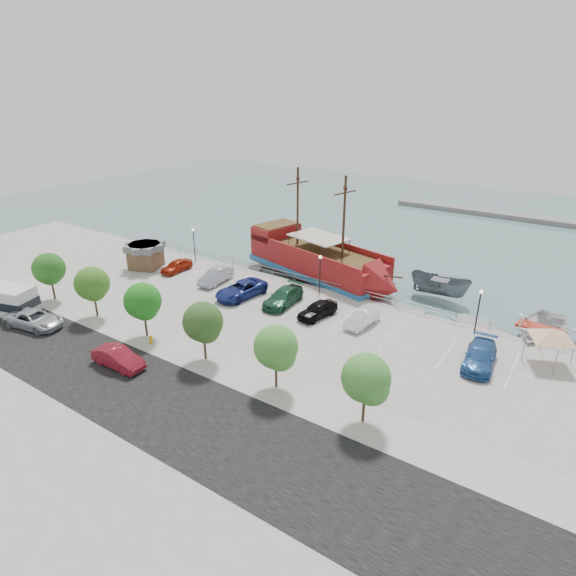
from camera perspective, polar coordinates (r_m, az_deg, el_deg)
The scene contains 33 objects.
ground at distance 46.68m, azimuth -0.35°, elevation -4.46°, with size 160.00×160.00×0.00m, color slate.
land_slab at distance 34.15m, azimuth -21.53°, elevation -17.26°, with size 100.00×58.00×1.20m, color gray.
street at distance 36.03m, azimuth -15.16°, elevation -12.73°, with size 100.00×8.00×0.04m, color black.
sidewalk at distance 39.40m, azimuth -8.64°, elevation -8.72°, with size 100.00×4.00×0.05m, color #A09C92.
seawall_railing at distance 52.05m, azimuth 4.47°, elevation 0.36°, with size 50.00×0.06×1.00m.
far_shore at distance 92.64m, azimuth 24.89°, elevation 7.78°, with size 40.00×3.00×0.80m, color gray.
pirate_ship at distance 55.90m, azimuth 4.54°, elevation 2.77°, with size 21.53×10.53×13.33m.
patrol_boat at distance 54.30m, azimuth 17.50°, elevation 0.01°, with size 2.49×6.62×2.56m, color #555F65.
speedboat at distance 49.54m, azimuth 27.70°, elevation -4.57°, with size 5.64×7.90×1.64m, color silver.
dock_west at distance 60.90m, azimuth -6.17°, elevation 2.40°, with size 6.47×1.85×0.37m, color gray.
dock_mid at distance 50.99m, azimuth 12.29°, elevation -2.28°, with size 6.77×1.93×0.39m, color gray.
dock_east at distance 48.86m, azimuth 22.56°, elevation -4.80°, with size 6.88×1.97×0.39m, color gray.
shed at distance 60.35m, azimuth -16.55°, elevation 3.79°, with size 4.66×4.66×3.00m.
canopy_tent at distance 42.88m, azimuth 28.96°, elevation -4.25°, with size 5.41×5.41×3.46m.
street_van at distance 49.71m, azimuth -27.87°, elevation -3.29°, with size 2.55×5.53×1.54m, color #9FA3A6.
street_sedan at distance 40.39m, azimuth -19.51°, elevation -7.80°, with size 1.63×4.66×1.54m, color maroon.
fire_hydrant at distance 42.95m, azimuth -15.94°, elevation -5.90°, with size 0.27×0.27×0.79m.
lamp_post_left at distance 60.59m, azimuth -11.11°, elevation 5.74°, with size 0.36×0.36×4.28m.
lamp_post_mid at distance 50.10m, azimuth 3.82°, elevation 2.42°, with size 0.36×0.36×4.28m.
lamp_post_right at distance 44.97m, azimuth 21.71°, elevation -1.77°, with size 0.36×0.36×4.28m.
tree_a at distance 54.01m, azimuth -26.45°, elevation 1.92°, with size 3.30×3.20×5.00m.
tree_b at distance 48.32m, azimuth -22.16°, elevation 0.33°, with size 3.30×3.20×5.00m.
tree_c at distance 43.02m, azimuth -16.78°, elevation -1.67°, with size 3.30×3.20×5.00m.
tree_d at distance 38.26m, azimuth -9.96°, elevation -4.18°, with size 3.30×3.20×5.00m.
tree_e at distance 34.29m, azimuth -1.32°, elevation -7.24°, with size 3.30×3.20×5.00m.
tree_f at distance 31.39m, azimuth 9.39°, elevation -10.75°, with size 3.30×3.20×5.00m.
parked_car_a at distance 58.39m, azimuth -13.08°, elevation 2.58°, with size 1.67×4.16×1.42m, color #A0210D.
parked_car_b at distance 54.20m, azimuth -8.52°, elevation 1.41°, with size 1.68×4.81×1.58m, color #9599A2.
parked_car_c at distance 50.27m, azimuth -5.57°, elevation -0.18°, with size 2.72×5.90×1.64m, color navy.
parked_car_d at distance 48.31m, azimuth -0.57°, elevation -1.08°, with size 2.25×5.53×1.60m, color #1C4E31.
parked_car_e at distance 45.87m, azimuth 3.53°, elevation -2.58°, with size 1.78×4.43×1.51m, color black.
parked_car_f at distance 44.81m, azimuth 8.82°, elevation -3.55°, with size 1.50×4.31×1.42m, color white.
parked_car_h at distance 41.15m, azimuth 21.79°, elevation -7.52°, with size 2.22×5.47×1.59m, color #254F8E.
Camera 1 is at (23.25, -34.19, 20.66)m, focal length 30.00 mm.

